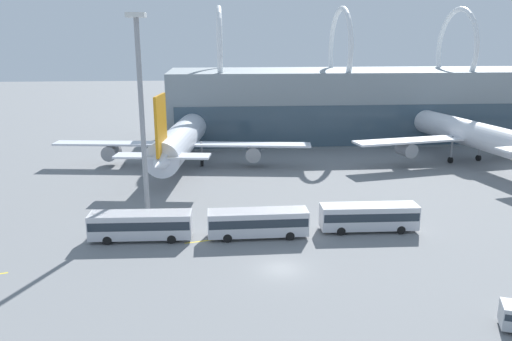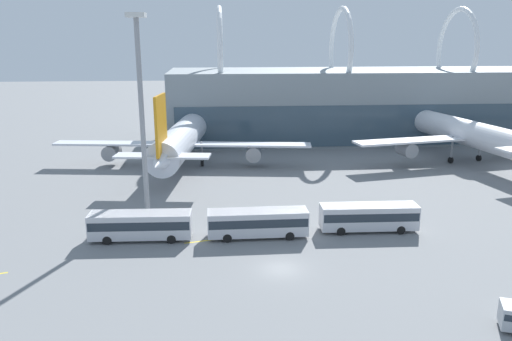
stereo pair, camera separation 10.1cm
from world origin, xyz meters
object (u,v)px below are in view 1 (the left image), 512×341
object	(u,v)px
airliner_at_gate_far	(466,132)
shuttle_bus_1	(258,221)
shuttle_bus_2	(369,216)
floodlight_mast	(141,97)
shuttle_bus_0	(141,224)
airliner_at_gate_near	(183,138)

from	to	relation	value
airliner_at_gate_far	shuttle_bus_1	xyz separation A→B (m)	(-40.72, -32.64, -3.55)
shuttle_bus_2	floodlight_mast	size ratio (longest dim) A/B	0.46
shuttle_bus_2	shuttle_bus_0	bearing A→B (deg)	-177.22
airliner_at_gate_near	floodlight_mast	bearing A→B (deg)	179.26
airliner_at_gate_far	floodlight_mast	size ratio (longest dim) A/B	1.75
shuttle_bus_1	floodlight_mast	size ratio (longest dim) A/B	0.46
airliner_at_gate_near	floodlight_mast	xyz separation A→B (m)	(-3.31, -24.43, 10.16)
airliner_at_gate_near	floodlight_mast	size ratio (longest dim) A/B	1.81
shuttle_bus_0	shuttle_bus_2	size ratio (longest dim) A/B	1.00
shuttle_bus_0	shuttle_bus_2	bearing A→B (deg)	3.17
airliner_at_gate_near	shuttle_bus_2	world-z (taller)	airliner_at_gate_near
shuttle_bus_0	shuttle_bus_1	bearing A→B (deg)	0.64
floodlight_mast	airliner_at_gate_far	bearing A→B (deg)	22.71
shuttle_bus_1	shuttle_bus_2	xyz separation A→B (m)	(13.21, 0.87, 0.00)
shuttle_bus_1	airliner_at_gate_near	bearing A→B (deg)	106.52
airliner_at_gate_near	shuttle_bus_0	world-z (taller)	airliner_at_gate_near
floodlight_mast	shuttle_bus_1	bearing A→B (deg)	-35.60
shuttle_bus_1	shuttle_bus_2	distance (m)	13.24
shuttle_bus_0	floodlight_mast	distance (m)	16.28
airliner_at_gate_near	shuttle_bus_0	distance (m)	34.23
airliner_at_gate_near	floodlight_mast	distance (m)	26.67
airliner_at_gate_near	shuttle_bus_0	xyz separation A→B (m)	(-2.76, -33.98, -3.01)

